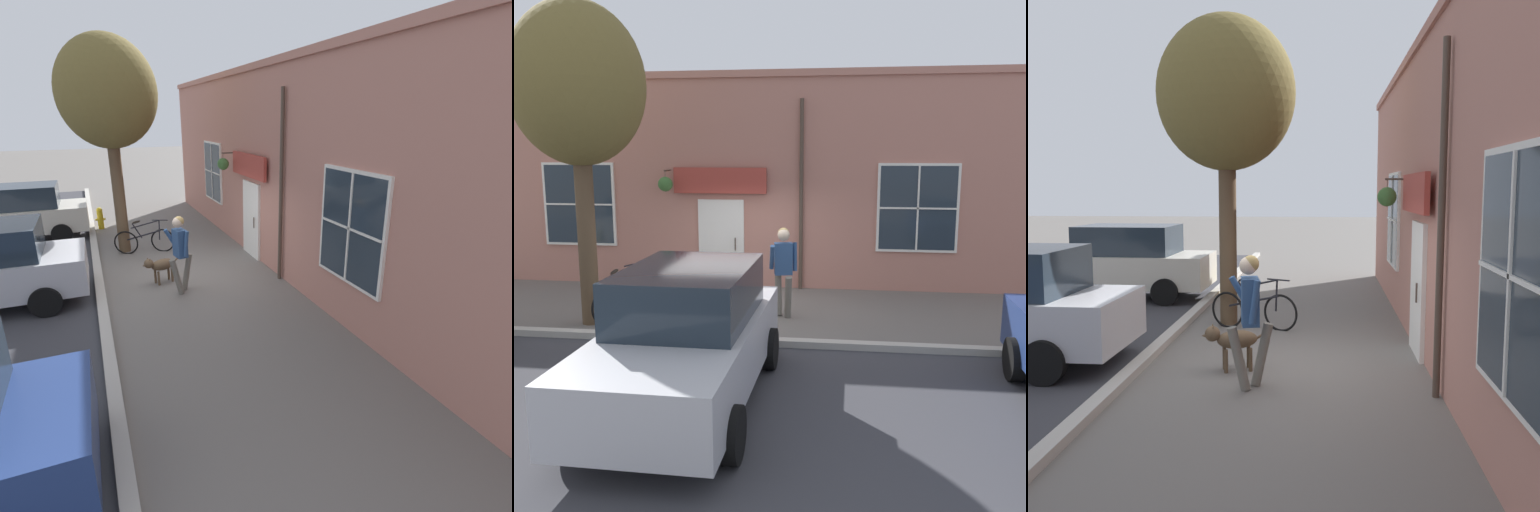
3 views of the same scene
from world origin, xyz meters
The scene contains 8 objects.
ground_plane centered at (0.00, 0.00, 0.00)m, with size 90.00×90.00×0.00m, color #66605B.
curb_and_road centered at (5.85, 0.00, 0.02)m, with size 10.10×28.00×0.12m.
storefront_facade centered at (-2.34, -0.02, 2.52)m, with size 0.95×18.00×5.04m.
pedestrian_walking centered at (0.26, 0.96, 1.07)m, with size 0.62×0.55×1.77m.
dog_on_leash centered at (0.61, 0.25, 0.46)m, with size 0.97×0.46×0.70m.
street_tree_by_curb centered at (1.11, -2.67, 4.26)m, with size 2.60×2.34×5.81m.
leaning_bicycle centered at (0.62, -2.22, 0.38)m, with size 1.69×0.51×1.01m.
parked_car_mid_block centered at (4.29, 0.16, 0.88)m, with size 4.33×1.99×1.75m.
Camera 2 is at (11.06, 2.10, 3.17)m, focal length 40.00 mm.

